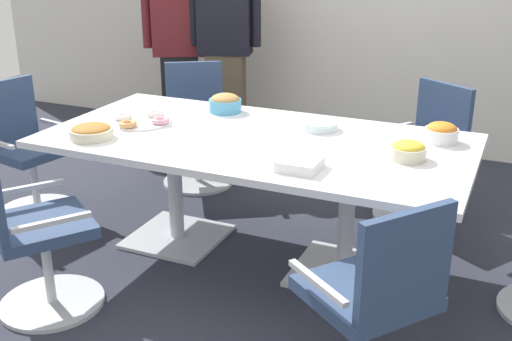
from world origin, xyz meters
TOP-DOWN VIEW (x-y plane):
  - ground_plane at (0.00, 0.00)m, footprint 10.00×10.00m
  - conference_table at (0.00, 0.00)m, footprint 2.40×1.20m
  - office_chair_0 at (-0.91, 0.93)m, footprint 0.74×0.74m
  - office_chair_1 at (-1.70, -0.03)m, footprint 0.63×0.63m
  - office_chair_2 at (-0.80, -0.97)m, footprint 0.75×0.75m
  - office_chair_3 at (0.93, -0.92)m, footprint 0.76×0.76m
  - office_chair_5 at (0.79, 0.98)m, footprint 0.75×0.75m
  - person_standing_0 at (-1.45, 1.63)m, footprint 0.58×0.40m
  - person_standing_1 at (-1.03, 1.68)m, footprint 0.61×0.32m
  - snack_bowl_cookies at (-0.40, 0.42)m, footprint 0.21×0.21m
  - snack_bowl_chips_yellow at (0.86, -0.02)m, footprint 0.19×0.19m
  - snack_bowl_pretzels at (-0.85, -0.38)m, footprint 0.25×0.25m
  - snack_bowl_chips_orange at (0.97, 0.34)m, footprint 0.18×0.18m
  - donut_platter at (-0.75, -0.02)m, footprint 0.37×0.37m
  - plate_stack at (0.28, 0.29)m, footprint 0.22×0.22m
  - napkin_pile at (0.40, -0.37)m, footprint 0.20×0.20m

SIDE VIEW (x-z plane):
  - ground_plane at x=0.00m, z-range -0.01..0.00m
  - office_chair_0 at x=-0.91m, z-range -0.05..0.86m
  - office_chair_1 at x=-1.70m, z-range -0.05..0.86m
  - office_chair_2 at x=-0.80m, z-range -0.05..0.86m
  - office_chair_3 at x=0.93m, z-range -0.05..0.86m
  - office_chair_5 at x=0.79m, z-range -0.05..0.86m
  - conference_table at x=0.00m, z-range 0.25..1.00m
  - donut_platter at x=-0.75m, z-range 0.74..0.79m
  - plate_stack at x=0.28m, z-range 0.75..0.80m
  - napkin_pile at x=0.40m, z-range 0.75..0.80m
  - snack_bowl_pretzels at x=-0.85m, z-range 0.75..0.83m
  - snack_bowl_chips_yellow at x=0.86m, z-range 0.75..0.85m
  - snack_bowl_chips_orange at x=0.97m, z-range 0.75..0.86m
  - snack_bowl_cookies at x=-0.40m, z-range 0.75..0.87m
  - person_standing_0 at x=-1.45m, z-range 0.04..1.79m
  - person_standing_1 at x=-1.03m, z-range 0.05..1.86m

